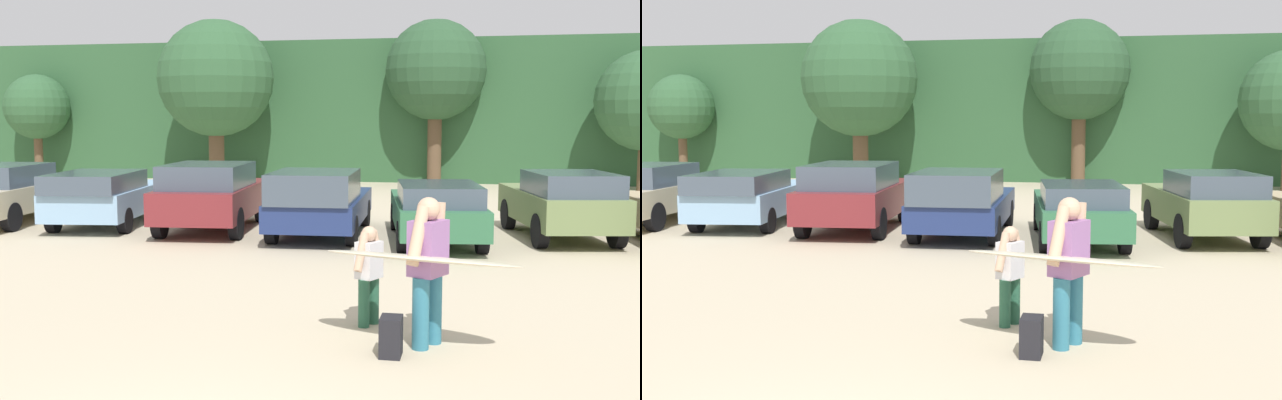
% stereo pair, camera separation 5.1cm
% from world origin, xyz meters
% --- Properties ---
extents(hillside_ridge, '(108.00, 12.00, 5.82)m').
position_xyz_m(hillside_ridge, '(0.00, 32.48, 2.91)').
color(hillside_ridge, '#2D5633').
rests_on(hillside_ridge, ground_plane).
extents(tree_center, '(2.80, 2.80, 4.50)m').
position_xyz_m(tree_center, '(-16.59, 25.52, 3.08)').
color(tree_center, brown).
rests_on(tree_center, ground_plane).
extents(tree_center_left, '(4.60, 4.60, 6.49)m').
position_xyz_m(tree_center_left, '(-8.04, 24.37, 4.16)').
color(tree_center_left, brown).
rests_on(tree_center_left, ground_plane).
extents(tree_far_right, '(3.93, 3.93, 6.46)m').
position_xyz_m(tree_far_right, '(0.47, 25.87, 4.46)').
color(tree_far_right, brown).
rests_on(tree_far_right, ground_plane).
extents(parked_car_champagne, '(2.27, 4.93, 1.50)m').
position_xyz_m(parked_car_champagne, '(-9.46, 12.58, 0.79)').
color(parked_car_champagne, beige).
rests_on(parked_car_champagne, ground_plane).
extents(parked_car_sky_blue, '(2.45, 4.83, 1.37)m').
position_xyz_m(parked_car_sky_blue, '(-6.75, 12.55, 0.75)').
color(parked_car_sky_blue, '#84ADD1').
rests_on(parked_car_sky_blue, ground_plane).
extents(parked_car_maroon, '(2.30, 4.56, 1.60)m').
position_xyz_m(parked_car_maroon, '(-3.93, 12.32, 0.86)').
color(parked_car_maroon, maroon).
rests_on(parked_car_maroon, ground_plane).
extents(parked_car_navy, '(2.14, 4.75, 1.52)m').
position_xyz_m(parked_car_navy, '(-1.26, 11.88, 0.80)').
color(parked_car_navy, navy).
rests_on(parked_car_navy, ground_plane).
extents(parked_car_forest_green, '(2.41, 4.94, 1.31)m').
position_xyz_m(parked_car_forest_green, '(1.32, 11.67, 0.71)').
color(parked_car_forest_green, '#2D6642').
rests_on(parked_car_forest_green, ground_plane).
extents(parked_car_olive_green, '(2.54, 4.41, 1.51)m').
position_xyz_m(parked_car_olive_green, '(4.00, 12.64, 0.81)').
color(parked_car_olive_green, '#6B7F4C').
rests_on(parked_car_olive_green, ground_plane).
extents(person_adult, '(0.49, 0.74, 1.76)m').
position_xyz_m(person_adult, '(1.65, 4.04, 0.99)').
color(person_adult, teal).
rests_on(person_adult, ground_plane).
extents(person_child, '(0.36, 0.60, 1.29)m').
position_xyz_m(person_child, '(0.85, 4.80, 0.73)').
color(person_child, '#26593F').
rests_on(person_child, ground_plane).
extents(surfboard_cream, '(2.44, 1.25, 0.17)m').
position_xyz_m(surfboard_cream, '(1.57, 3.91, 1.06)').
color(surfboard_cream, beige).
extents(backpack_dropped, '(0.24, 0.34, 0.45)m').
position_xyz_m(backpack_dropped, '(1.28, 3.58, 0.22)').
color(backpack_dropped, black).
rests_on(backpack_dropped, ground_plane).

